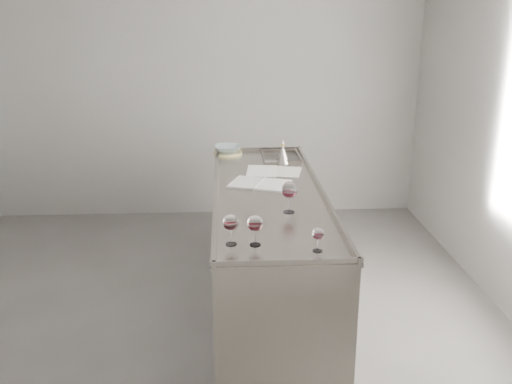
{
  "coord_description": "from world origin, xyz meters",
  "views": [
    {
      "loc": [
        0.2,
        -3.47,
        2.17
      ],
      "look_at": [
        0.4,
        0.05,
        1.02
      ],
      "focal_mm": 40.0,
      "sensor_mm": 36.0,
      "label": 1
    }
  ],
  "objects": [
    {
      "name": "wine_glass_middle",
      "position": [
        0.36,
        -0.63,
        1.06
      ],
      "size": [
        0.09,
        0.09,
        0.17
      ],
      "rotation": [
        0.0,
        0.0,
        -0.17
      ],
      "color": "white",
      "rests_on": "counter"
    },
    {
      "name": "wine_glass_small",
      "position": [
        0.68,
        -0.73,
        1.03
      ],
      "size": [
        0.07,
        0.07,
        0.13
      ],
      "rotation": [
        0.0,
        0.0,
        0.25
      ],
      "color": "white",
      "rests_on": "counter"
    },
    {
      "name": "ceramic_bowl",
      "position": [
        0.23,
        1.38,
        0.99
      ],
      "size": [
        0.23,
        0.23,
        0.06
      ],
      "primitive_type": "imported",
      "rotation": [
        0.0,
        0.0,
        0.01
      ],
      "color": "#8B9BA2",
      "rests_on": "trivet"
    },
    {
      "name": "wine_funnel",
      "position": [
        0.67,
        1.07,
        1.0
      ],
      "size": [
        0.14,
        0.14,
        0.2
      ],
      "rotation": [
        0.0,
        0.0,
        0.24
      ],
      "color": "#AAA198",
      "rests_on": "counter"
    },
    {
      "name": "notebook",
      "position": [
        0.45,
        0.47,
        0.95
      ],
      "size": [
        0.49,
        0.41,
        0.02
      ],
      "rotation": [
        0.0,
        0.0,
        -0.35
      ],
      "color": "silver",
      "rests_on": "counter"
    },
    {
      "name": "loose_paper_under",
      "position": [
        0.49,
        0.82,
        0.94
      ],
      "size": [
        0.27,
        0.36,
        0.0
      ],
      "primitive_type": "cube",
      "rotation": [
        0.0,
        0.0,
        -0.11
      ],
      "color": "white",
      "rests_on": "counter"
    },
    {
      "name": "counter",
      "position": [
        0.5,
        0.3,
        0.47
      ],
      "size": [
        0.77,
        2.42,
        0.97
      ],
      "color": "gray",
      "rests_on": "ground"
    },
    {
      "name": "trivet",
      "position": [
        0.23,
        1.38,
        0.95
      ],
      "size": [
        0.31,
        0.31,
        0.02
      ],
      "primitive_type": "cylinder",
      "rotation": [
        0.0,
        0.0,
        -0.32
      ],
      "color": "#C8C181",
      "rests_on": "counter"
    },
    {
      "name": "room_shell",
      "position": [
        0.0,
        0.0,
        1.4
      ],
      "size": [
        4.54,
        5.04,
        2.84
      ],
      "color": "#54514F",
      "rests_on": "ground"
    },
    {
      "name": "wine_glass_right",
      "position": [
        0.59,
        -0.13,
        1.08
      ],
      "size": [
        0.1,
        0.1,
        0.2
      ],
      "rotation": [
        0.0,
        0.0,
        0.18
      ],
      "color": "white",
      "rests_on": "counter"
    },
    {
      "name": "wine_glass_left",
      "position": [
        0.22,
        -0.62,
        1.06
      ],
      "size": [
        0.09,
        0.09,
        0.17
      ],
      "rotation": [
        0.0,
        0.0,
        -0.17
      ],
      "color": "white",
      "rests_on": "counter"
    },
    {
      "name": "loose_paper_top",
      "position": [
        0.68,
        0.79,
        0.94
      ],
      "size": [
        0.27,
        0.33,
        0.0
      ],
      "primitive_type": "cube",
      "rotation": [
        0.0,
        0.0,
        -0.22
      ],
      "color": "silver",
      "rests_on": "counter"
    }
  ]
}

